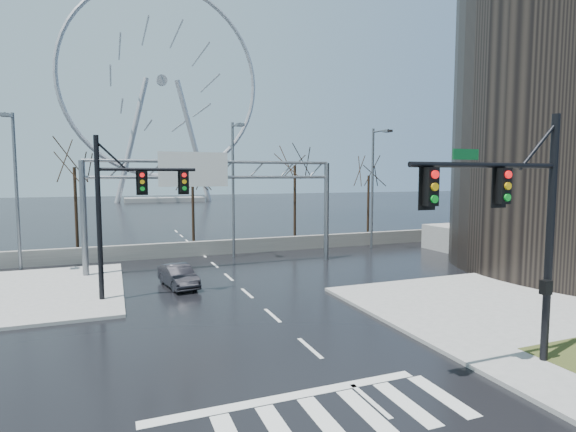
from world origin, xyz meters
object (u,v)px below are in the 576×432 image
ferris_wheel (162,89)px  sign_gantry (211,190)px  signal_mast_far (124,202)px  signal_mast_near (520,216)px  car (178,276)px

ferris_wheel → sign_gantry: bearing=-93.8°
signal_mast_far → sign_gantry: size_ratio=0.49×
ferris_wheel → signal_mast_far: bearing=-97.2°
signal_mast_near → car: bearing=119.4°
signal_mast_near → ferris_wheel: size_ratio=0.16×
signal_mast_near → ferris_wheel: bearing=90.1°
sign_gantry → car: size_ratio=4.39×
signal_mast_near → sign_gantry: bearing=106.2°
signal_mast_far → ferris_wheel: (10.87, 86.04, 21.30)m
signal_mast_far → ferris_wheel: bearing=82.8°
car → ferris_wheel: bearing=74.3°
signal_mast_near → car: (-8.28, 14.71, -4.26)m
signal_mast_near → sign_gantry: (-5.52, 19.00, 0.31)m
ferris_wheel → car: (-8.14, -84.33, -25.52)m
ferris_wheel → car: 88.48m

